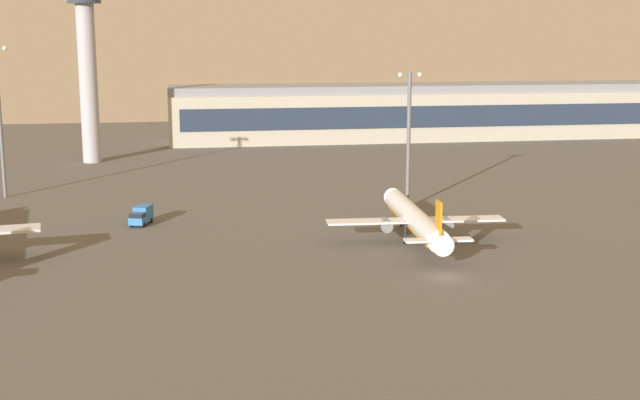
# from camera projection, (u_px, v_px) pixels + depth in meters

# --- Properties ---
(ground_plane) EXTENTS (416.00, 416.00, 0.00)m
(ground_plane) POSITION_uv_depth(u_px,v_px,m) (446.00, 277.00, 111.94)
(ground_plane) COLOR #56544F
(terminal_building) EXTENTS (152.20, 22.40, 16.40)m
(terminal_building) POSITION_uv_depth(u_px,v_px,m) (424.00, 112.00, 257.24)
(terminal_building) COLOR #B2AD99
(terminal_building) RESTS_ON ground
(control_tower) EXTENTS (8.00, 8.00, 46.72)m
(control_tower) POSITION_uv_depth(u_px,v_px,m) (87.00, 53.00, 206.21)
(control_tower) COLOR #A8A8B2
(control_tower) RESTS_ON ground
(airplane_near_gate) EXTENTS (27.49, 35.32, 9.06)m
(airplane_near_gate) POSITION_uv_depth(u_px,v_px,m) (415.00, 219.00, 130.84)
(airplane_near_gate) COLOR white
(airplane_near_gate) RESTS_ON ground
(catering_truck) EXTENTS (4.01, 6.10, 3.05)m
(catering_truck) POSITION_uv_depth(u_px,v_px,m) (141.00, 215.00, 142.35)
(catering_truck) COLOR #3372BF
(catering_truck) RESTS_ON ground
(apron_light_west) EXTENTS (4.80, 0.90, 24.73)m
(apron_light_west) POSITION_uv_depth(u_px,v_px,m) (409.00, 131.00, 153.58)
(apron_light_west) COLOR slate
(apron_light_west) RESTS_ON ground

